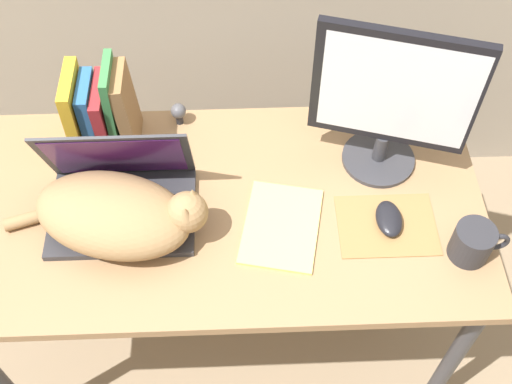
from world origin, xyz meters
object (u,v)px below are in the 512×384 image
(cat, at_px, (118,215))
(external_monitor, at_px, (392,101))
(notepad, at_px, (281,226))
(webcam, at_px, (179,112))
(laptop, at_px, (121,196))
(computer_mouse, at_px, (389,219))
(mug, at_px, (473,243))
(book_row, at_px, (101,110))

(cat, distance_m, external_monitor, 0.70)
(external_monitor, xyz_separation_m, notepad, (-0.27, -0.20, -0.22))
(cat, height_order, external_monitor, external_monitor)
(external_monitor, relative_size, webcam, 6.40)
(laptop, distance_m, cat, 0.08)
(computer_mouse, bearing_deg, cat, -179.81)
(laptop, xyz_separation_m, computer_mouse, (0.65, -0.07, -0.03))
(computer_mouse, bearing_deg, laptop, 173.71)
(webcam, distance_m, mug, 0.83)
(computer_mouse, xyz_separation_m, book_row, (-0.71, 0.30, 0.09))
(computer_mouse, bearing_deg, notepad, -179.54)
(notepad, bearing_deg, computer_mouse, 0.46)
(computer_mouse, height_order, book_row, book_row)
(laptop, distance_m, external_monitor, 0.69)
(external_monitor, bearing_deg, laptop, -169.09)
(book_row, bearing_deg, webcam, 14.76)
(external_monitor, height_order, mug, external_monitor)
(webcam, bearing_deg, book_row, -165.24)
(computer_mouse, height_order, webcam, webcam)
(cat, xyz_separation_m, computer_mouse, (0.65, 0.00, -0.06))
(cat, distance_m, webcam, 0.38)
(mug, bearing_deg, book_row, 156.08)
(external_monitor, bearing_deg, cat, -162.95)
(external_monitor, xyz_separation_m, book_row, (-0.72, 0.10, -0.11))
(book_row, height_order, notepad, book_row)
(notepad, bearing_deg, laptop, 169.25)
(laptop, relative_size, cat, 0.70)
(external_monitor, relative_size, computer_mouse, 4.04)
(computer_mouse, height_order, notepad, computer_mouse)
(computer_mouse, distance_m, book_row, 0.78)
(cat, bearing_deg, book_row, 101.93)
(laptop, relative_size, webcam, 5.32)
(laptop, distance_m, mug, 0.85)
(computer_mouse, distance_m, mug, 0.20)
(notepad, xyz_separation_m, webcam, (-0.26, 0.35, 0.04))
(cat, bearing_deg, laptop, 92.20)
(external_monitor, height_order, computer_mouse, external_monitor)
(book_row, bearing_deg, notepad, -34.00)
(cat, relative_size, webcam, 7.56)
(cat, distance_m, notepad, 0.39)
(notepad, bearing_deg, mug, -11.67)
(external_monitor, bearing_deg, mug, -59.51)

